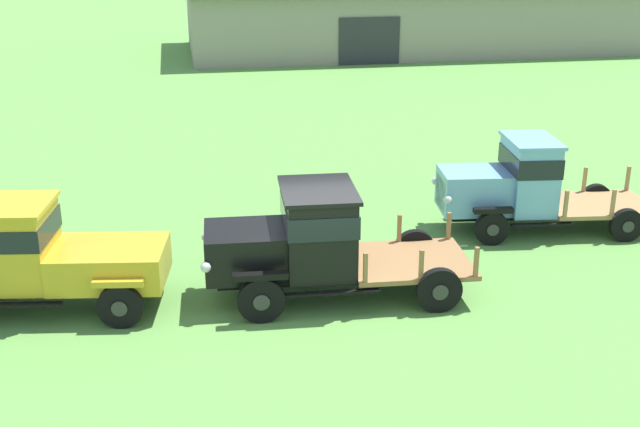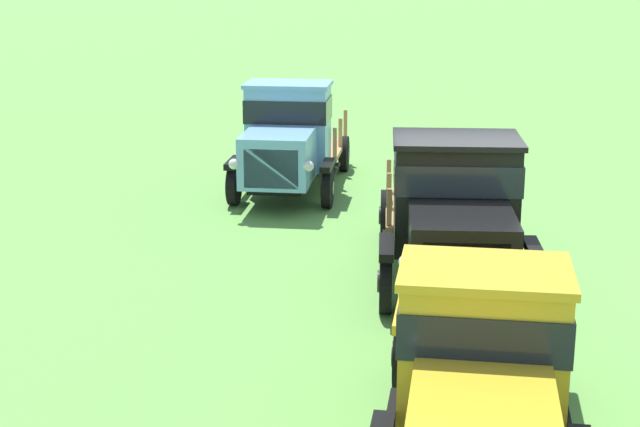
% 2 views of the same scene
% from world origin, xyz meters
% --- Properties ---
extents(ground_plane, '(240.00, 240.00, 0.00)m').
position_xyz_m(ground_plane, '(0.00, 0.00, 0.00)').
color(ground_plane, '#5B9342').
extents(vintage_truck_foreground_near, '(4.86, 2.43, 2.17)m').
position_xyz_m(vintage_truck_foreground_near, '(-5.29, 0.74, 1.09)').
color(vintage_truck_foreground_near, black).
rests_on(vintage_truck_foreground_near, ground).
extents(vintage_truck_second_in_line, '(5.45, 2.45, 2.28)m').
position_xyz_m(vintage_truck_second_in_line, '(-0.11, 0.36, 1.21)').
color(vintage_truck_second_in_line, black).
rests_on(vintage_truck_second_in_line, ground).
extents(vintage_truck_midrow_center, '(5.36, 2.49, 2.29)m').
position_xyz_m(vintage_truck_midrow_center, '(5.49, 3.09, 1.15)').
color(vintage_truck_midrow_center, black).
rests_on(vintage_truck_midrow_center, ground).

